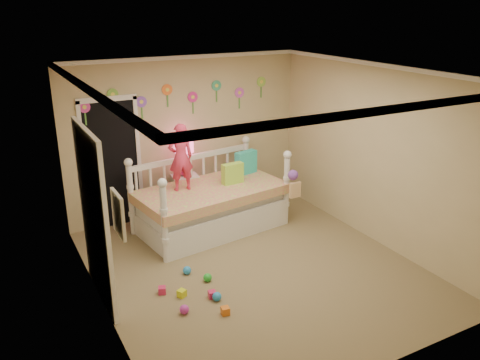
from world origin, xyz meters
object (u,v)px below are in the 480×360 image
nightstand (186,195)px  child (181,157)px  table_lamp (184,148)px  daybed (211,192)px

nightstand → child: bearing=-108.4°
child → nightstand: size_ratio=1.47×
table_lamp → daybed: bearing=-77.4°
daybed → table_lamp: 0.87m
nightstand → table_lamp: bearing=-82.1°
child → table_lamp: (0.27, 0.55, -0.04)m
child → table_lamp: size_ratio=1.47×
daybed → child: bearing=156.8°
child → daybed: bearing=169.1°
child → nightstand: child is taller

